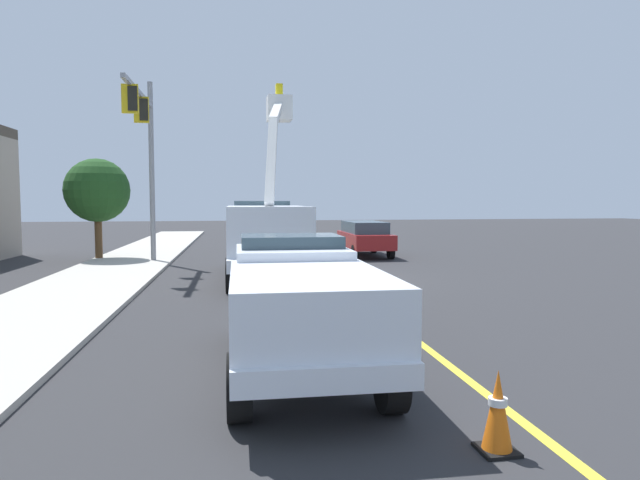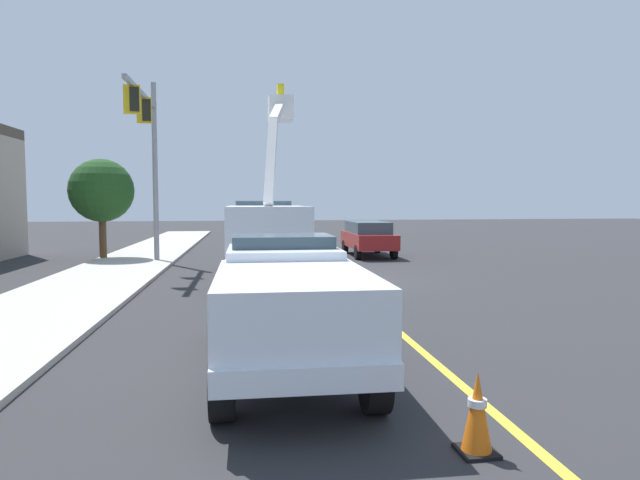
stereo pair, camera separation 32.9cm
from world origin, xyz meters
The scene contains 11 objects.
ground centered at (0.00, 0.00, 0.00)m, with size 120.00×120.00×0.00m, color #2D2D30.
sidewalk_far_side centered at (0.24, 8.01, 0.06)m, with size 60.00×3.60×0.12m, color #B2ADA3.
lane_centre_stripe centered at (0.00, 0.00, 0.00)m, with size 50.00×0.16×0.01m, color yellow.
utility_bucket_truck centered at (0.81, 2.40, 1.61)m, with size 8.27×2.79×7.04m.
service_pickup_truck centered at (-9.88, 2.74, 1.12)m, with size 5.66×2.33×2.06m.
passing_minivan centered at (7.85, -3.06, 0.97)m, with size 4.85×2.07×1.69m.
traffic_cone_leading centered at (-12.99, 1.07, 0.44)m, with size 0.40×0.40×0.89m.
traffic_cone_mid_front centered at (-3.88, 0.71, 0.37)m, with size 0.40×0.40×0.76m.
traffic_cone_mid_rear centered at (4.36, 0.49, 0.44)m, with size 0.40×0.40×0.89m.
traffic_signal_mast centered at (4.90, 6.86, 5.19)m, with size 5.90×0.63×7.79m.
street_tree_right centered at (7.89, 9.36, 3.16)m, with size 2.86×2.86×4.60m.
Camera 2 is at (-18.28, 3.62, 2.66)m, focal length 30.77 mm.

